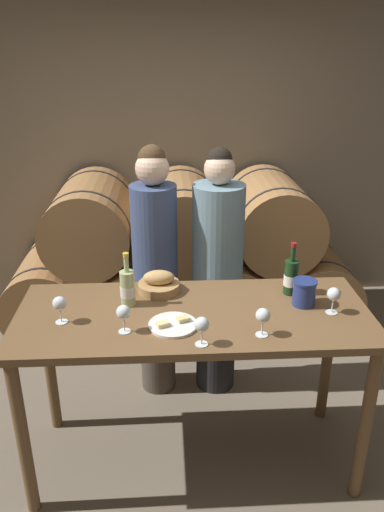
% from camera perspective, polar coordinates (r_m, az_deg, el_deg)
% --- Properties ---
extents(ground_plane, '(10.00, 10.00, 0.00)m').
position_cam_1_polar(ground_plane, '(3.14, 0.16, -21.87)').
color(ground_plane, '#726654').
extents(stone_wall_back, '(10.00, 0.12, 3.20)m').
position_cam_1_polar(stone_wall_back, '(4.41, -1.50, 15.10)').
color(stone_wall_back, gray).
rests_on(stone_wall_back, ground_plane).
extents(barrel_stack, '(2.83, 0.95, 1.26)m').
position_cam_1_polar(barrel_stack, '(4.11, -1.09, -0.29)').
color(barrel_stack, '#9E7042').
rests_on(barrel_stack, ground_plane).
extents(tasting_table, '(1.81, 0.74, 0.96)m').
position_cam_1_polar(tasting_table, '(2.62, 0.18, -8.87)').
color(tasting_table, brown).
rests_on(tasting_table, ground_plane).
extents(person_left, '(0.29, 0.29, 1.68)m').
position_cam_1_polar(person_left, '(3.19, -4.20, -1.71)').
color(person_left, '#4C4238').
rests_on(person_left, ground_plane).
extents(person_right, '(0.32, 0.32, 1.66)m').
position_cam_1_polar(person_right, '(3.22, 2.91, -2.06)').
color(person_right, '#232326').
rests_on(person_right, ground_plane).
extents(wine_bottle_red, '(0.08, 0.08, 0.30)m').
position_cam_1_polar(wine_bottle_red, '(2.75, 11.26, -2.33)').
color(wine_bottle_red, '#193819').
rests_on(wine_bottle_red, tasting_table).
extents(wine_bottle_white, '(0.08, 0.08, 0.29)m').
position_cam_1_polar(wine_bottle_white, '(2.60, -7.38, -3.61)').
color(wine_bottle_white, '#ADBC7F').
rests_on(wine_bottle_white, tasting_table).
extents(blue_crock, '(0.13, 0.13, 0.14)m').
position_cam_1_polar(blue_crock, '(2.65, 12.71, -3.99)').
color(blue_crock, navy).
rests_on(blue_crock, tasting_table).
extents(bread_basket, '(0.23, 0.23, 0.12)m').
position_cam_1_polar(bread_basket, '(2.75, -3.80, -3.18)').
color(bread_basket, '#A87F4C').
rests_on(bread_basket, tasting_table).
extents(cheese_plate, '(0.24, 0.24, 0.04)m').
position_cam_1_polar(cheese_plate, '(2.43, -2.20, -7.84)').
color(cheese_plate, white).
rests_on(cheese_plate, tasting_table).
extents(wine_glass_far_left, '(0.07, 0.07, 0.14)m').
position_cam_1_polar(wine_glass_far_left, '(2.50, -14.90, -5.34)').
color(wine_glass_far_left, white).
rests_on(wine_glass_far_left, tasting_table).
extents(wine_glass_left, '(0.07, 0.07, 0.14)m').
position_cam_1_polar(wine_glass_left, '(2.36, -7.83, -6.48)').
color(wine_glass_left, white).
rests_on(wine_glass_left, tasting_table).
extents(wine_glass_center, '(0.07, 0.07, 0.14)m').
position_cam_1_polar(wine_glass_center, '(2.25, 1.12, -7.92)').
color(wine_glass_center, white).
rests_on(wine_glass_center, tasting_table).
extents(wine_glass_right, '(0.07, 0.07, 0.14)m').
position_cam_1_polar(wine_glass_right, '(2.34, 8.10, -6.84)').
color(wine_glass_right, white).
rests_on(wine_glass_right, tasting_table).
extents(wine_glass_far_right, '(0.07, 0.07, 0.14)m').
position_cam_1_polar(wine_glass_far_right, '(2.60, 15.89, -4.31)').
color(wine_glass_far_right, white).
rests_on(wine_glass_far_right, tasting_table).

